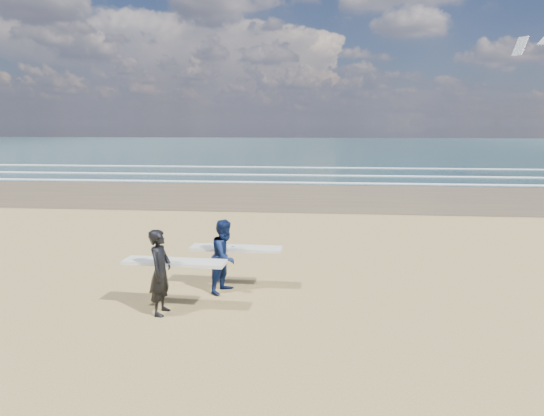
# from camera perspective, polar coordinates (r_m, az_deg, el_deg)

# --- Properties ---
(ocean) EXTENTS (220.00, 100.00, 0.02)m
(ocean) POSITION_cam_1_polar(r_m,az_deg,el_deg) (82.88, 17.42, 6.80)
(ocean) COLOR #1B393D
(ocean) RESTS_ON ground
(surfer_near) EXTENTS (2.22, 1.00, 1.80)m
(surfer_near) POSITION_cam_1_polar(r_m,az_deg,el_deg) (10.39, -12.78, -7.21)
(surfer_near) COLOR black
(surfer_near) RESTS_ON ground
(surfer_far) EXTENTS (2.21, 1.15, 1.74)m
(surfer_far) POSITION_cam_1_polar(r_m,az_deg,el_deg) (11.49, -5.41, -5.56)
(surfer_far) COLOR #0B1941
(surfer_far) RESTS_ON ground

